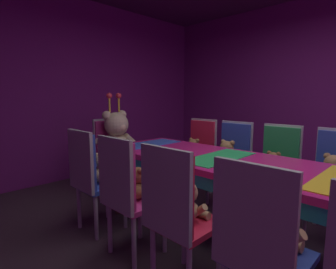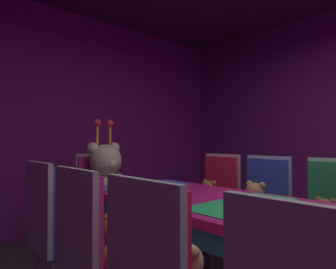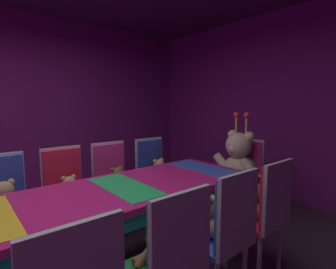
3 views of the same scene
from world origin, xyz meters
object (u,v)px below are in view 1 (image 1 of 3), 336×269
teddy_right_4 (226,156)px  king_teddy_bear (117,138)px  teddy_left_4 (138,185)px  chair_right_4 (233,154)px  teddy_right_5 (193,151)px  chair_left_3 (174,206)px  teddy_left_3 (188,204)px  teddy_left_5 (103,170)px  throne_chair (110,147)px  teddy_right_2 (332,174)px  teddy_right_3 (272,166)px  teddy_left_2 (271,227)px  chair_left_5 (89,171)px  chair_left_2 (258,238)px  chair_right_5 (200,148)px  chair_left_4 (124,186)px  banquet_table (271,178)px

teddy_right_4 → king_teddy_bear: king_teddy_bear is taller
teddy_left_4 → king_teddy_bear: 1.46m
chair_right_4 → teddy_right_5: size_ratio=3.26×
chair_left_3 → teddy_left_3: (0.14, 0.00, -0.02)m
teddy_left_3 → teddy_left_5: bearing=88.6°
teddy_left_3 → throne_chair: 2.10m
teddy_right_2 → teddy_right_3: teddy_right_2 is taller
teddy_right_5 → teddy_left_2: bearing=50.5°
teddy_left_2 → king_teddy_bear: bearing=74.2°
teddy_left_3 → teddy_right_3: teddy_left_3 is taller
chair_left_3 → teddy_left_4: 0.55m
chair_left_5 → teddy_right_4: (1.47, -0.54, -0.00)m
chair_right_4 → teddy_right_4: chair_right_4 is taller
chair_left_2 → chair_left_5: same height
teddy_left_3 → chair_left_5: 1.11m
teddy_left_5 → chair_right_5: size_ratio=0.31×
teddy_right_3 → chair_left_5: bearing=-35.8°
teddy_right_4 → chair_left_2: bearing=37.1°
chair_right_4 → teddy_left_2: bearing=37.1°
teddy_left_2 → teddy_left_5: bearing=89.6°
chair_left_4 → teddy_left_4: chair_left_4 is taller
teddy_right_2 → chair_right_4: bearing=-96.4°
teddy_left_2 → teddy_left_3: teddy_left_2 is taller
teddy_left_4 → chair_left_4: bearing=-180.0°
chair_left_3 → teddy_right_4: bearing=20.8°
teddy_right_2 → chair_right_5: chair_right_5 is taller
teddy_right_4 → king_teddy_bear: (-0.66, 1.25, 0.14)m
chair_left_3 → king_teddy_bear: bearing=65.4°
teddy_right_5 → throne_chair: throne_chair is taller
teddy_right_3 → chair_right_4: chair_right_4 is taller
chair_left_4 → teddy_right_4: (1.49, 0.03, -0.00)m
teddy_left_3 → chair_right_5: chair_right_5 is taller
teddy_right_3 → teddy_right_4: 0.54m
teddy_left_4 → chair_left_5: size_ratio=0.29×
chair_right_4 → throne_chair: (-0.81, 1.42, 0.00)m
chair_left_4 → chair_left_5: same height
chair_left_5 → throne_chair: 1.19m
teddy_right_4 → throne_chair: size_ratio=0.35×
teddy_right_4 → teddy_right_5: teddy_right_4 is taller
chair_left_2 → teddy_left_3: chair_left_2 is taller
chair_right_4 → king_teddy_bear: king_teddy_bear is taller
chair_left_3 → throne_chair: bearing=67.3°
chair_right_4 → teddy_right_5: bearing=-75.2°
teddy_right_3 → banquet_table: bearing=22.5°
teddy_left_3 → chair_left_4: bearing=104.6°
chair_left_5 → throne_chair: bearing=47.5°
chair_left_3 → throne_chair: size_ratio=1.00×
teddy_right_2 → teddy_right_5: size_ratio=1.11×
teddy_left_3 → teddy_left_4: teddy_left_4 is taller
teddy_right_3 → teddy_left_2: bearing=23.0°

